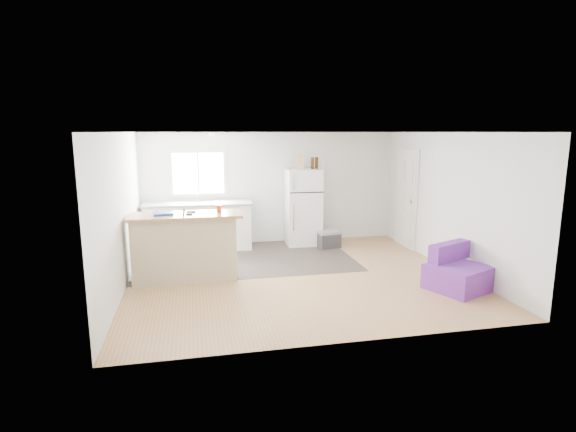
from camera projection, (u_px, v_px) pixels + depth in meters
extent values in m
cube|color=#A07343|center=(297.00, 276.00, 7.60)|extent=(5.50, 5.00, 0.01)
cube|color=white|center=(297.00, 132.00, 7.16)|extent=(5.50, 5.00, 0.01)
cube|color=silver|center=(271.00, 188.00, 9.79)|extent=(5.50, 0.01, 2.40)
cube|color=silver|center=(348.00, 242.00, 4.98)|extent=(5.50, 0.01, 2.40)
cube|color=silver|center=(121.00, 212.00, 6.82)|extent=(0.01, 5.00, 2.40)
cube|color=silver|center=(448.00, 201.00, 7.94)|extent=(0.01, 5.00, 2.40)
cube|color=#352C28|center=(246.00, 258.00, 8.66)|extent=(4.05, 2.50, 0.00)
cube|color=white|center=(198.00, 173.00, 9.40)|extent=(1.18, 0.04, 0.98)
cube|color=white|center=(198.00, 173.00, 9.38)|extent=(1.05, 0.01, 0.85)
cube|color=white|center=(198.00, 173.00, 9.37)|extent=(0.03, 0.02, 0.85)
cube|color=white|center=(406.00, 199.00, 9.46)|extent=(0.05, 0.82, 2.03)
cube|color=white|center=(406.00, 199.00, 9.46)|extent=(0.03, 0.92, 2.10)
sphere|color=gold|center=(411.00, 202.00, 9.15)|extent=(0.07, 0.07, 0.07)
cylinder|color=white|center=(217.00, 134.00, 8.08)|extent=(0.30, 0.30, 0.07)
cube|color=white|center=(199.00, 227.00, 9.27)|extent=(2.16, 0.74, 0.94)
cube|color=gray|center=(198.00, 204.00, 9.18)|extent=(2.23, 0.79, 0.04)
cube|color=silver|center=(198.00, 204.00, 9.15)|extent=(0.61, 0.48, 0.06)
cube|color=tan|center=(185.00, 249.00, 7.33)|extent=(1.64, 0.59, 1.05)
cube|color=#B1734C|center=(186.00, 215.00, 7.23)|extent=(1.80, 0.70, 0.05)
cube|color=white|center=(303.00, 207.00, 9.64)|extent=(0.75, 0.70, 1.63)
cube|color=black|center=(307.00, 193.00, 9.25)|extent=(0.72, 0.04, 0.02)
cube|color=silver|center=(294.00, 183.00, 9.15)|extent=(0.03, 0.02, 0.29)
cube|color=silver|center=(294.00, 217.00, 9.28)|extent=(0.03, 0.02, 0.57)
cube|color=#323235|center=(329.00, 240.00, 9.47)|extent=(0.49, 0.37, 0.30)
cube|color=gray|center=(329.00, 232.00, 9.43)|extent=(0.51, 0.39, 0.06)
cube|color=#702F9A|center=(458.00, 278.00, 6.92)|extent=(1.06, 1.04, 0.39)
cube|color=#702F9A|center=(449.00, 251.00, 7.13)|extent=(0.83, 0.50, 0.29)
cube|color=white|center=(197.00, 276.00, 7.24)|extent=(0.15, 0.13, 0.24)
cylinder|color=#1A2EBC|center=(197.00, 267.00, 7.22)|extent=(0.06, 0.06, 0.05)
cylinder|color=green|center=(181.00, 243.00, 7.24)|extent=(0.19, 0.30, 1.19)
sphere|color=beige|center=(175.00, 280.00, 7.21)|extent=(0.14, 0.14, 0.14)
cylinder|color=red|center=(219.00, 209.00, 7.37)|extent=(0.11, 0.11, 0.12)
cube|color=#123EB1|center=(163.00, 214.00, 7.14)|extent=(0.33, 0.26, 0.04)
cube|color=black|center=(191.00, 212.00, 7.33)|extent=(0.14, 0.06, 0.03)
cube|color=black|center=(189.00, 214.00, 7.15)|extent=(0.10, 0.04, 0.03)
cube|color=tan|center=(299.00, 162.00, 9.39)|extent=(0.22, 0.15, 0.30)
cylinder|color=#331E09|center=(312.00, 163.00, 9.45)|extent=(0.08, 0.08, 0.25)
cylinder|color=#331E09|center=(317.00, 163.00, 9.54)|extent=(0.07, 0.07, 0.25)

